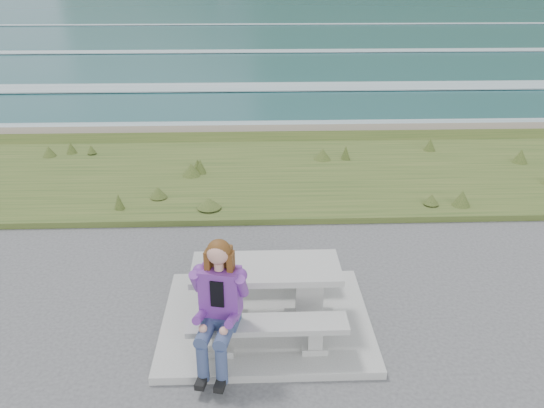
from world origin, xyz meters
name	(u,v)px	position (x,y,z in m)	size (l,w,h in m)	color
concrete_slab	(266,320)	(0.00, 0.00, 0.05)	(2.60, 2.10, 0.10)	#999994
picnic_table	(266,278)	(0.00, 0.00, 0.68)	(1.80, 0.75, 0.75)	#999994
bench_landward	(268,329)	(0.00, -0.70, 0.45)	(1.80, 0.35, 0.45)	#999994
bench_seaward	(265,264)	(0.00, 0.70, 0.45)	(1.80, 0.35, 0.45)	#999994
grass_verge	(260,177)	(0.00, 5.00, 0.00)	(160.00, 4.50, 0.22)	#2D481B
shore_drop	(259,137)	(0.00, 7.90, 0.00)	(160.00, 0.80, 2.20)	brown
ocean	(255,75)	(0.00, 25.09, -1.74)	(1600.00, 1600.00, 0.09)	#1D4E52
seated_woman	(218,324)	(-0.54, -0.84, 0.64)	(0.56, 0.81, 1.48)	navy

